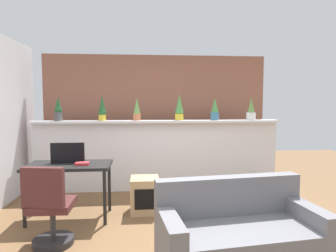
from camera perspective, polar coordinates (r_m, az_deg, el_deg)
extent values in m
plane|color=brown|center=(3.55, -0.39, -21.66)|extent=(12.00, 12.00, 0.00)
cube|color=silver|center=(5.27, -2.03, -5.92)|extent=(4.32, 0.16, 1.22)
cube|color=silver|center=(5.15, -2.03, 0.92)|extent=(4.32, 0.32, 0.04)
cube|color=#935B47|center=(5.79, -2.33, 1.38)|extent=(4.32, 0.10, 2.50)
cylinder|color=#4C4C51|center=(5.33, -20.70, 1.77)|extent=(0.13, 0.13, 0.15)
sphere|color=#235B2D|center=(5.32, -20.73, 2.96)|extent=(0.12, 0.12, 0.12)
cone|color=#235B2D|center=(5.32, -20.77, 4.31)|extent=(0.10, 0.10, 0.20)
cylinder|color=gold|center=(5.18, -12.77, 1.61)|extent=(0.13, 0.13, 0.10)
sphere|color=#235B2D|center=(5.18, -12.78, 2.60)|extent=(0.13, 0.13, 0.13)
cone|color=#235B2D|center=(5.18, -12.82, 4.46)|extent=(0.11, 0.11, 0.28)
cylinder|color=#C66B42|center=(5.15, -6.12, 1.77)|extent=(0.13, 0.13, 0.12)
cone|color=#669E4C|center=(5.15, -6.14, 4.00)|extent=(0.12, 0.12, 0.28)
cylinder|color=gold|center=(5.20, 2.22, 1.78)|extent=(0.15, 0.15, 0.11)
sphere|color=#4C9347|center=(5.20, 2.23, 2.86)|extent=(0.14, 0.14, 0.14)
cone|color=#4C9347|center=(5.20, 2.23, 4.73)|extent=(0.12, 0.12, 0.28)
cylinder|color=#386B84|center=(5.32, 9.16, 1.97)|extent=(0.15, 0.15, 0.14)
cone|color=#4C9347|center=(5.32, 9.18, 4.12)|extent=(0.13, 0.13, 0.25)
cylinder|color=silver|center=(5.53, 15.96, 1.88)|extent=(0.17, 0.17, 0.13)
cone|color=#669E4C|center=(5.52, 16.00, 3.98)|extent=(0.12, 0.12, 0.27)
cylinder|color=black|center=(4.16, -26.45, -12.86)|extent=(0.04, 0.04, 0.71)
cylinder|color=black|center=(3.91, -12.32, -13.61)|extent=(0.04, 0.04, 0.71)
cylinder|color=black|center=(4.61, -24.11, -11.10)|extent=(0.04, 0.04, 0.71)
cylinder|color=black|center=(4.39, -11.44, -11.59)|extent=(0.04, 0.04, 0.71)
cube|color=black|center=(4.15, -18.86, -7.34)|extent=(1.10, 0.60, 0.04)
cube|color=black|center=(4.20, -19.10, -5.00)|extent=(0.45, 0.04, 0.28)
cylinder|color=#262628|center=(3.69, -21.55, -20.30)|extent=(0.44, 0.44, 0.07)
cylinder|color=#333333|center=(3.61, -21.65, -17.34)|extent=(0.06, 0.06, 0.34)
cube|color=#4C2323|center=(3.54, -21.75, -14.18)|extent=(0.44, 0.44, 0.08)
cube|color=#4C2323|center=(3.31, -23.36, -11.03)|extent=(0.45, 0.14, 0.42)
cube|color=tan|center=(4.30, -4.58, -13.30)|extent=(0.40, 0.40, 0.50)
cube|color=black|center=(4.12, -4.57, -14.11)|extent=(0.28, 0.04, 0.28)
cube|color=#B22D33|center=(4.02, -16.49, -7.10)|extent=(0.17, 0.13, 0.04)
cube|color=slate|center=(3.09, 14.10, -21.86)|extent=(1.64, 0.94, 0.40)
cube|color=slate|center=(3.19, 11.84, -13.18)|extent=(1.57, 0.35, 0.40)
cube|color=slate|center=(2.76, 0.28, -18.62)|extent=(0.25, 0.77, 0.16)
cube|color=slate|center=(3.32, 25.52, -14.98)|extent=(0.25, 0.77, 0.16)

